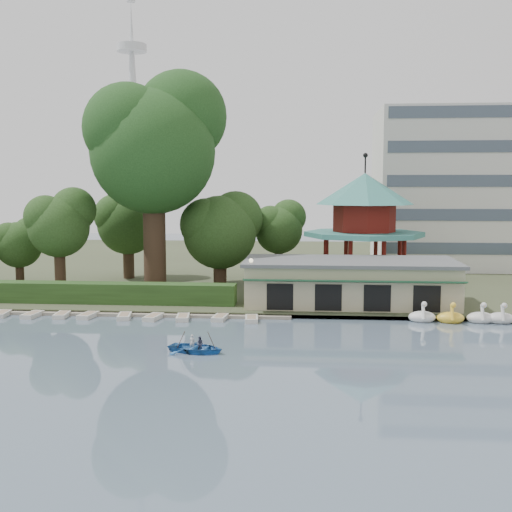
# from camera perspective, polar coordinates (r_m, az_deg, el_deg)

# --- Properties ---
(ground_plane) EXTENTS (220.00, 220.00, 0.00)m
(ground_plane) POSITION_cam_1_polar(r_m,az_deg,el_deg) (36.77, -5.57, -10.79)
(ground_plane) COLOR slate
(ground_plane) RESTS_ON ground
(shore) EXTENTS (220.00, 70.00, 0.40)m
(shore) POSITION_cam_1_polar(r_m,az_deg,el_deg) (87.45, 0.57, -0.73)
(shore) COLOR #424930
(shore) RESTS_ON ground
(embankment) EXTENTS (220.00, 0.60, 0.30)m
(embankment) POSITION_cam_1_polar(r_m,az_deg,el_deg) (53.33, -2.21, -5.25)
(embankment) COLOR gray
(embankment) RESTS_ON ground
(dock) EXTENTS (34.00, 1.60, 0.24)m
(dock) POSITION_cam_1_polar(r_m,az_deg,el_deg) (55.97, -14.56, -4.93)
(dock) COLOR gray
(dock) RESTS_ON ground
(boathouse) EXTENTS (18.60, 9.39, 3.90)m
(boathouse) POSITION_cam_1_polar(r_m,az_deg,el_deg) (57.27, 8.35, -2.26)
(boathouse) COLOR #B7AD89
(boathouse) RESTS_ON shore
(pavilion) EXTENTS (12.40, 12.40, 13.50)m
(pavilion) POSITION_cam_1_polar(r_m,az_deg,el_deg) (66.89, 9.61, 3.33)
(pavilion) COLOR #B7AD89
(pavilion) RESTS_ON shore
(broadcast_tower) EXTENTS (8.00, 8.00, 96.00)m
(broadcast_tower) POSITION_cam_1_polar(r_m,az_deg,el_deg) (182.66, -10.89, 13.39)
(broadcast_tower) COLOR silver
(broadcast_tower) RESTS_ON ground
(hedge) EXTENTS (30.00, 2.00, 1.80)m
(hedge) POSITION_cam_1_polar(r_m,az_deg,el_deg) (59.85, -16.26, -3.12)
(hedge) COLOR #294A1D
(hedge) RESTS_ON shore
(lamp_post) EXTENTS (0.36, 0.36, 4.28)m
(lamp_post) POSITION_cam_1_polar(r_m,az_deg,el_deg) (54.31, -0.44, -1.62)
(lamp_post) COLOR black
(lamp_post) RESTS_ON shore
(big_tree) EXTENTS (13.54, 12.61, 21.92)m
(big_tree) POSITION_cam_1_polar(r_m,az_deg,el_deg) (64.77, -8.97, 10.15)
(big_tree) COLOR #3A281C
(big_tree) RESTS_ON shore
(small_trees) EXTENTS (39.26, 16.56, 10.29)m
(small_trees) POSITION_cam_1_polar(r_m,az_deg,el_deg) (69.00, -11.32, 2.51)
(small_trees) COLOR #3A281C
(small_trees) RESTS_ON shore
(moored_rowboats) EXTENTS (29.98, 2.73, 0.36)m
(moored_rowboats) POSITION_cam_1_polar(r_m,az_deg,el_deg) (54.96, -15.67, -5.10)
(moored_rowboats) COLOR beige
(moored_rowboats) RESTS_ON ground
(rowboat_with_passengers) EXTENTS (5.94, 4.90, 2.01)m
(rowboat_with_passengers) POSITION_cam_1_polar(r_m,az_deg,el_deg) (42.21, -5.35, -7.80)
(rowboat_with_passengers) COLOR #2A66AB
(rowboat_with_passengers) RESTS_ON ground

